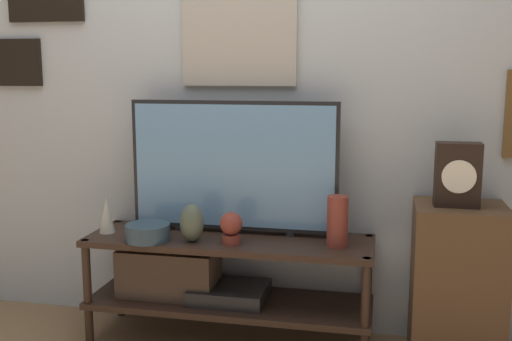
{
  "coord_description": "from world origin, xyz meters",
  "views": [
    {
      "loc": [
        0.7,
        -2.42,
        1.3
      ],
      "look_at": [
        0.13,
        0.25,
        0.85
      ],
      "focal_mm": 42.0,
      "sensor_mm": 36.0,
      "label": 1
    }
  ],
  "objects_px": {
    "television": "(234,166)",
    "vase_wide_bowl": "(148,232)",
    "vase_slim_bronze": "(107,215)",
    "mantel_clock": "(458,175)",
    "vase_urn_stoneware": "(192,223)",
    "vase_tall_ceramic": "(337,221)",
    "decorative_bust": "(231,227)"
  },
  "relations": [
    {
      "from": "decorative_bust",
      "to": "vase_urn_stoneware",
      "type": "bearing_deg",
      "value": -178.24
    },
    {
      "from": "vase_tall_ceramic",
      "to": "vase_slim_bronze",
      "type": "height_order",
      "value": "vase_tall_ceramic"
    },
    {
      "from": "mantel_clock",
      "to": "vase_tall_ceramic",
      "type": "bearing_deg",
      "value": -175.12
    },
    {
      "from": "vase_tall_ceramic",
      "to": "vase_wide_bowl",
      "type": "bearing_deg",
      "value": -174.13
    },
    {
      "from": "vase_slim_bronze",
      "to": "vase_tall_ceramic",
      "type": "bearing_deg",
      "value": 0.23
    },
    {
      "from": "vase_tall_ceramic",
      "to": "vase_wide_bowl",
      "type": "height_order",
      "value": "vase_tall_ceramic"
    },
    {
      "from": "vase_slim_bronze",
      "to": "mantel_clock",
      "type": "height_order",
      "value": "mantel_clock"
    },
    {
      "from": "vase_slim_bronze",
      "to": "decorative_bust",
      "type": "height_order",
      "value": "vase_slim_bronze"
    },
    {
      "from": "television",
      "to": "vase_tall_ceramic",
      "type": "bearing_deg",
      "value": -13.47
    },
    {
      "from": "vase_tall_ceramic",
      "to": "mantel_clock",
      "type": "xyz_separation_m",
      "value": [
        0.51,
        0.04,
        0.22
      ]
    },
    {
      "from": "vase_urn_stoneware",
      "to": "mantel_clock",
      "type": "xyz_separation_m",
      "value": [
        1.17,
        0.11,
        0.25
      ]
    },
    {
      "from": "vase_urn_stoneware",
      "to": "mantel_clock",
      "type": "bearing_deg",
      "value": 5.49
    },
    {
      "from": "vase_slim_bronze",
      "to": "decorative_bust",
      "type": "relative_size",
      "value": 1.21
    },
    {
      "from": "vase_urn_stoneware",
      "to": "vase_wide_bowl",
      "type": "bearing_deg",
      "value": -174.4
    },
    {
      "from": "vase_tall_ceramic",
      "to": "vase_wide_bowl",
      "type": "distance_m",
      "value": 0.88
    },
    {
      "from": "television",
      "to": "decorative_bust",
      "type": "xyz_separation_m",
      "value": [
        0.03,
        -0.19,
        -0.25
      ]
    },
    {
      "from": "vase_tall_ceramic",
      "to": "vase_wide_bowl",
      "type": "xyz_separation_m",
      "value": [
        -0.87,
        -0.09,
        -0.08
      ]
    },
    {
      "from": "television",
      "to": "decorative_bust",
      "type": "height_order",
      "value": "television"
    },
    {
      "from": "vase_tall_ceramic",
      "to": "vase_slim_bronze",
      "type": "relative_size",
      "value": 1.29
    },
    {
      "from": "vase_slim_bronze",
      "to": "vase_urn_stoneware",
      "type": "bearing_deg",
      "value": -8.07
    },
    {
      "from": "vase_tall_ceramic",
      "to": "vase_urn_stoneware",
      "type": "height_order",
      "value": "vase_tall_ceramic"
    },
    {
      "from": "vase_slim_bronze",
      "to": "decorative_bust",
      "type": "distance_m",
      "value": 0.65
    },
    {
      "from": "television",
      "to": "vase_wide_bowl",
      "type": "height_order",
      "value": "television"
    },
    {
      "from": "vase_slim_bronze",
      "to": "television",
      "type": "bearing_deg",
      "value": 11.73
    },
    {
      "from": "television",
      "to": "vase_slim_bronze",
      "type": "height_order",
      "value": "television"
    },
    {
      "from": "television",
      "to": "decorative_bust",
      "type": "relative_size",
      "value": 6.85
    },
    {
      "from": "vase_wide_bowl",
      "to": "decorative_bust",
      "type": "distance_m",
      "value": 0.4
    },
    {
      "from": "vase_urn_stoneware",
      "to": "mantel_clock",
      "type": "height_order",
      "value": "mantel_clock"
    },
    {
      "from": "vase_urn_stoneware",
      "to": "decorative_bust",
      "type": "relative_size",
      "value": 1.2
    },
    {
      "from": "vase_slim_bronze",
      "to": "mantel_clock",
      "type": "relative_size",
      "value": 0.64
    },
    {
      "from": "vase_slim_bronze",
      "to": "decorative_bust",
      "type": "bearing_deg",
      "value": -5.25
    },
    {
      "from": "decorative_bust",
      "to": "television",
      "type": "bearing_deg",
      "value": 100.0
    }
  ]
}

